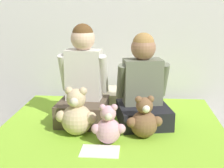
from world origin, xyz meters
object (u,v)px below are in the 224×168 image
object	(u,v)px
child_on_right	(143,88)
sign_card	(100,151)
teddy_bear_held_by_right_child	(144,120)
teddy_bear_between_children	(108,127)
teddy_bear_held_by_left_child	(77,115)
pillow_at_headboard	(117,97)
child_on_left	(83,84)

from	to	relation	value
child_on_right	sign_card	world-z (taller)	child_on_right
teddy_bear_held_by_right_child	teddy_bear_between_children	distance (m)	0.23
teddy_bear_held_by_left_child	pillow_at_headboard	xyz separation A→B (m)	(0.20, 0.61, -0.07)
child_on_left	child_on_right	bearing A→B (deg)	3.53
pillow_at_headboard	sign_card	bearing A→B (deg)	-92.34
teddy_bear_between_children	pillow_at_headboard	world-z (taller)	teddy_bear_between_children
teddy_bear_held_by_left_child	pillow_at_headboard	world-z (taller)	teddy_bear_held_by_left_child
teddy_bear_between_children	sign_card	bearing A→B (deg)	-112.84
sign_card	child_on_left	bearing A→B (deg)	110.00
sign_card	teddy_bear_between_children	bearing A→B (deg)	72.29
child_on_right	teddy_bear_held_by_left_child	world-z (taller)	child_on_right
child_on_left	teddy_bear_held_by_left_child	bearing A→B (deg)	-87.19
child_on_right	teddy_bear_held_by_left_child	bearing A→B (deg)	-160.98
child_on_left	child_on_right	world-z (taller)	child_on_left
pillow_at_headboard	sign_card	world-z (taller)	pillow_at_headboard
child_on_right	teddy_bear_held_by_left_child	distance (m)	0.48
pillow_at_headboard	child_on_left	bearing A→B (deg)	-117.91
teddy_bear_held_by_left_child	pillow_at_headboard	size ratio (longest dim) A/B	0.54
child_on_right	teddy_bear_held_by_right_child	world-z (taller)	child_on_right
child_on_right	sign_card	size ratio (longest dim) A/B	2.84
teddy_bear_held_by_right_child	sign_card	distance (m)	0.34
child_on_left	pillow_at_headboard	distance (m)	0.47
teddy_bear_between_children	sign_card	size ratio (longest dim) A/B	1.11
teddy_bear_held_by_left_child	sign_card	world-z (taller)	teddy_bear_held_by_left_child
child_on_right	pillow_at_headboard	size ratio (longest dim) A/B	1.08
child_on_left	child_on_right	size ratio (longest dim) A/B	1.09
child_on_right	teddy_bear_between_children	distance (m)	0.42
pillow_at_headboard	sign_card	size ratio (longest dim) A/B	2.62
teddy_bear_held_by_right_child	sign_card	world-z (taller)	teddy_bear_held_by_right_child
child_on_right	teddy_bear_between_children	size ratio (longest dim) A/B	2.56
teddy_bear_held_by_left_child	sign_card	xyz separation A→B (m)	(0.17, -0.22, -0.12)
child_on_left	teddy_bear_held_by_right_child	bearing A→B (deg)	-27.71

